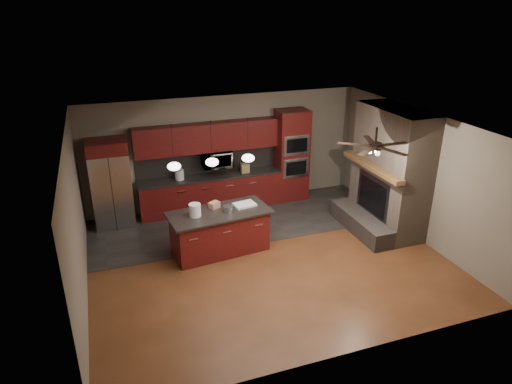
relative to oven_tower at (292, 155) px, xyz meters
name	(u,v)px	position (x,y,z in m)	size (l,w,h in m)	color
ground	(266,258)	(-1.70, -2.69, -1.19)	(7.00, 7.00, 0.00)	brown
ceiling	(268,125)	(-1.70, -2.69, 1.61)	(7.00, 6.00, 0.02)	white
back_wall	(225,151)	(-1.70, 0.31, 0.21)	(7.00, 0.02, 2.80)	gray
right_wall	(417,174)	(1.80, -2.69, 0.21)	(0.02, 6.00, 2.80)	gray
left_wall	(76,222)	(-5.20, -2.69, 0.21)	(0.02, 6.00, 2.80)	gray
slate_tile_patch	(240,221)	(-1.70, -0.89, -1.19)	(7.00, 2.40, 0.01)	#2D2A28
fireplace_column	(388,175)	(1.34, -2.29, 0.11)	(1.30, 2.10, 2.80)	#746252
back_cabinetry	(210,175)	(-2.18, 0.05, -0.30)	(3.59, 0.64, 2.20)	#56150F
oven_tower	(292,155)	(0.00, 0.00, 0.00)	(0.80, 0.63, 2.38)	#56150F
microwave	(217,159)	(-1.98, 0.06, 0.11)	(0.73, 0.41, 0.50)	silver
refrigerator	(111,184)	(-4.53, -0.07, -0.16)	(0.88, 0.75, 2.07)	silver
kitchen_island	(220,231)	(-2.52, -2.12, -0.73)	(2.18, 1.17, 0.92)	#56150F
white_bucket	(195,210)	(-3.03, -2.15, -0.14)	(0.24, 0.24, 0.26)	silver
paint_can	(228,209)	(-2.35, -2.18, -0.21)	(0.19, 0.19, 0.13)	#A8A8AD
paint_tray	(244,204)	(-1.94, -1.99, -0.25)	(0.44, 0.31, 0.04)	white
cardboard_box	(214,205)	(-2.57, -1.90, -0.20)	(0.21, 0.15, 0.13)	tan
counter_bucket	(179,175)	(-2.94, 0.01, -0.17)	(0.22, 0.22, 0.25)	silver
counter_box	(245,168)	(-1.29, -0.04, -0.18)	(0.20, 0.16, 0.23)	olive
pendant_left	(174,166)	(-3.35, -1.99, 0.77)	(0.26, 0.26, 0.92)	black
pendant_center	(212,162)	(-2.60, -1.99, 0.77)	(0.26, 0.26, 0.92)	black
pendant_right	(248,158)	(-1.85, -1.99, 0.77)	(0.26, 0.26, 0.92)	black
ceiling_fan	(375,146)	(0.10, -3.49, 1.27)	(1.27, 1.33, 0.41)	black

